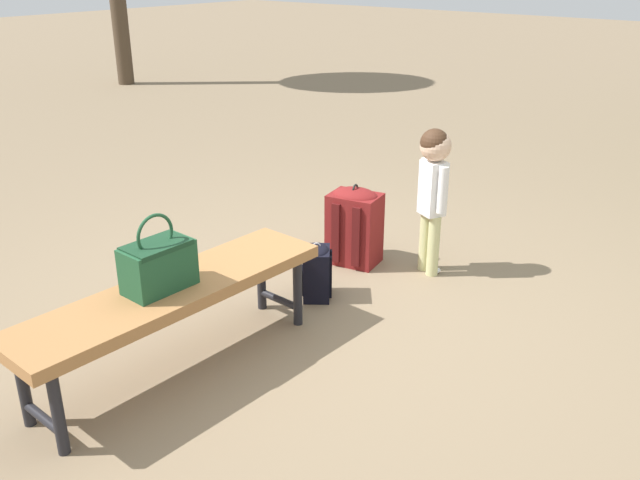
{
  "coord_description": "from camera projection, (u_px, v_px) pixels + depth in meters",
  "views": [
    {
      "loc": [
        -2.62,
        -2.16,
        1.88
      ],
      "look_at": [
        0.03,
        -0.01,
        0.45
      ],
      "focal_mm": 38.55,
      "sensor_mm": 36.0,
      "label": 1
    }
  ],
  "objects": [
    {
      "name": "handbag",
      "position": [
        158.0,
        264.0,
        3.12
      ],
      "size": [
        0.33,
        0.19,
        0.37
      ],
      "color": "#1E4C2D",
      "rests_on": "park_bench"
    },
    {
      "name": "park_bench",
      "position": [
        174.0,
        297.0,
        3.22
      ],
      "size": [
        1.61,
        0.46,
        0.45
      ],
      "color": "#9E6B3D",
      "rests_on": "ground"
    },
    {
      "name": "backpack_small",
      "position": [
        316.0,
        270.0,
        4.0
      ],
      "size": [
        0.26,
        0.25,
        0.35
      ],
      "color": "black",
      "rests_on": "ground"
    },
    {
      "name": "ground_plane",
      "position": [
        316.0,
        315.0,
        3.86
      ],
      "size": [
        40.0,
        40.0,
        0.0
      ],
      "primitive_type": "plane",
      "color": "#7F6B51",
      "rests_on": "ground"
    },
    {
      "name": "backpack_large",
      "position": [
        355.0,
        224.0,
        4.43
      ],
      "size": [
        0.32,
        0.36,
        0.54
      ],
      "color": "maroon",
      "rests_on": "ground"
    },
    {
      "name": "child_standing",
      "position": [
        433.0,
        179.0,
        4.15
      ],
      "size": [
        0.19,
        0.23,
        0.93
      ],
      "color": "#CCCC8C",
      "rests_on": "ground"
    }
  ]
}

